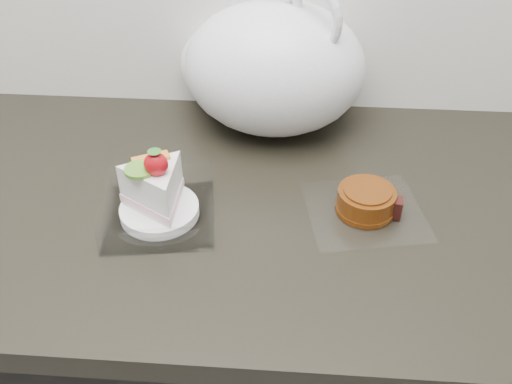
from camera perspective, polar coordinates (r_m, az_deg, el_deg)
name	(u,v)px	position (r m, az deg, el deg)	size (l,w,h in m)	color
counter	(184,359)	(1.27, -7.24, -16.21)	(2.04, 0.64, 0.90)	black
cake_tray	(158,199)	(0.88, -9.77, -0.74)	(0.19, 0.19, 0.13)	white
mooncake_wrap	(367,203)	(0.90, 11.02, -1.07)	(0.21, 0.20, 0.04)	white
plastic_bag	(265,67)	(1.06, 0.93, 12.41)	(0.41, 0.36, 0.30)	white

